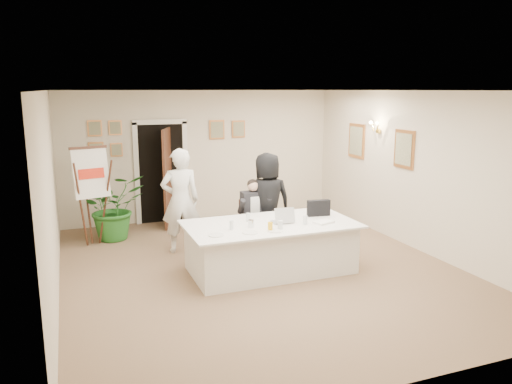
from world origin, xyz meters
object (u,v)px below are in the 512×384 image
object	(u,v)px
potted_palm	(114,207)
paper_stack	(324,222)
standing_woman	(267,201)
conference_table	(270,247)
steel_jug	(251,224)
flip_chart	(91,201)
oj_glass	(270,226)
standing_man	(180,201)
seated_man	(254,215)
laptop	(282,214)
laptop_bag	(319,208)

from	to	relation	value
potted_palm	paper_stack	world-z (taller)	potted_palm
standing_woman	potted_palm	world-z (taller)	standing_woman
conference_table	standing_woman	size ratio (longest dim) A/B	1.52
conference_table	standing_woman	world-z (taller)	standing_woman
potted_palm	steel_jug	xyz separation A→B (m)	(1.77, -2.75, 0.21)
flip_chart	standing_woman	world-z (taller)	flip_chart
oj_glass	paper_stack	bearing A→B (deg)	6.38
conference_table	potted_palm	size ratio (longest dim) A/B	2.12
conference_table	standing_man	distance (m)	1.89
conference_table	oj_glass	distance (m)	0.61
paper_stack	flip_chart	bearing A→B (deg)	141.52
seated_man	paper_stack	xyz separation A→B (m)	(0.67, -1.30, 0.14)
flip_chart	oj_glass	distance (m)	3.63
potted_palm	steel_jug	distance (m)	3.27
standing_man	oj_glass	bearing A→B (deg)	121.88
laptop	oj_glass	bearing A→B (deg)	-127.00
laptop	steel_jug	distance (m)	0.56
standing_man	potted_palm	xyz separation A→B (m)	(-1.03, 1.20, -0.29)
laptop_bag	conference_table	bearing A→B (deg)	-164.19
laptop_bag	oj_glass	world-z (taller)	laptop_bag
conference_table	oj_glass	xyz separation A→B (m)	(-0.17, -0.39, 0.45)
potted_palm	laptop	size ratio (longest dim) A/B	3.65
oj_glass	steel_jug	world-z (taller)	oj_glass
conference_table	laptop	distance (m)	0.55
flip_chart	standing_man	size ratio (longest dim) A/B	0.98
conference_table	steel_jug	world-z (taller)	steel_jug
standing_man	laptop_bag	bearing A→B (deg)	152.22
paper_stack	standing_woman	bearing A→B (deg)	107.00
seated_man	oj_glass	distance (m)	1.45
flip_chart	oj_glass	size ratio (longest dim) A/B	13.80
standing_woman	laptop	distance (m)	1.07
flip_chart	standing_woman	size ratio (longest dim) A/B	1.03
flip_chart	laptop	bearing A→B (deg)	-40.90
potted_palm	laptop	world-z (taller)	potted_palm
potted_palm	seated_man	bearing A→B (deg)	-36.11
flip_chart	laptop_bag	distance (m)	4.10
conference_table	paper_stack	distance (m)	0.92
laptop	paper_stack	distance (m)	0.66
flip_chart	standing_woman	xyz separation A→B (m)	(2.91, -1.30, 0.04)
standing_man	oj_glass	world-z (taller)	standing_man
laptop	potted_palm	bearing A→B (deg)	136.86
flip_chart	oj_glass	xyz separation A→B (m)	(2.37, -2.74, 0.01)
paper_stack	oj_glass	size ratio (longest dim) A/B	2.28
standing_man	potted_palm	size ratio (longest dim) A/B	1.47
flip_chart	standing_man	world-z (taller)	standing_man
conference_table	laptop	world-z (taller)	laptop
standing_woman	steel_jug	bearing A→B (deg)	62.90
standing_woman	oj_glass	bearing A→B (deg)	74.94
standing_man	laptop	distance (m)	1.94
flip_chart	oj_glass	world-z (taller)	flip_chart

